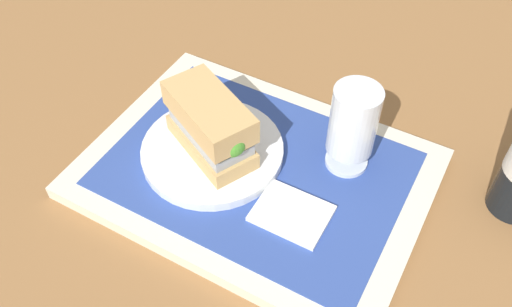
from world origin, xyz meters
name	(u,v)px	position (x,y,z in m)	size (l,w,h in m)	color
ground_plane	(256,178)	(0.00, 0.00, 0.00)	(3.00, 3.00, 0.00)	olive
tray	(256,173)	(0.00, 0.00, 0.01)	(0.44, 0.32, 0.02)	beige
placemat	(256,168)	(0.00, 0.00, 0.02)	(0.38, 0.27, 0.00)	#2D4793
plate	(213,151)	(-0.06, -0.01, 0.03)	(0.19, 0.19, 0.01)	white
sandwich	(212,126)	(-0.06, -0.01, 0.08)	(0.14, 0.12, 0.08)	tan
beer_glass	(353,126)	(0.10, 0.07, 0.09)	(0.06, 0.06, 0.12)	silver
napkin_folded	(292,213)	(0.07, -0.04, 0.02)	(0.09, 0.07, 0.01)	white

